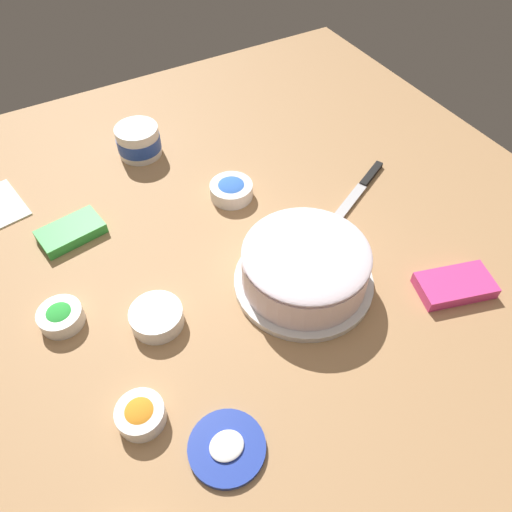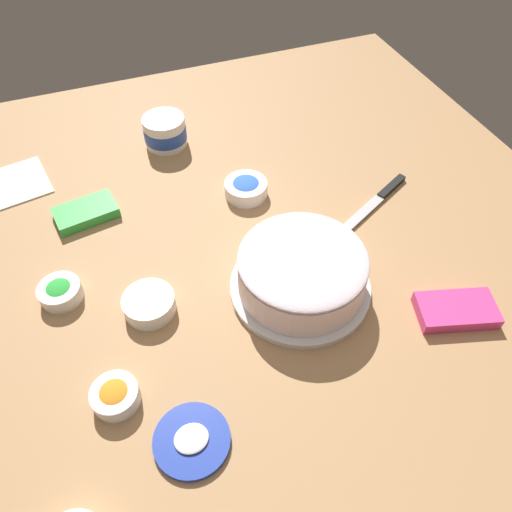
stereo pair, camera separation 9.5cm
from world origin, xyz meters
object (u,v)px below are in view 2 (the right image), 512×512
(candy_box_upper, at_px, (456,310))
(paper_napkin, at_px, (13,184))
(candy_box_lower, at_px, (86,212))
(sprinkle_bowl_yellow, at_px, (149,304))
(frosting_tub, at_px, (165,131))
(frosting_tub_lid, at_px, (192,440))
(sprinkle_bowl_orange, at_px, (115,395))
(spreading_knife, at_px, (380,197))
(frosted_cake, at_px, (302,273))
(sprinkle_bowl_blue, at_px, (246,188))
(sprinkle_bowl_green, at_px, (60,292))

(candy_box_upper, distance_m, paper_napkin, 1.00)
(candy_box_lower, height_order, candy_box_upper, candy_box_upper)
(sprinkle_bowl_yellow, height_order, paper_napkin, sprinkle_bowl_yellow)
(frosting_tub, distance_m, frosting_tub_lid, 0.77)
(sprinkle_bowl_yellow, height_order, sprinkle_bowl_orange, sprinkle_bowl_orange)
(spreading_knife, relative_size, sprinkle_bowl_orange, 2.83)
(frosted_cake, relative_size, frosting_tub_lid, 2.25)
(frosted_cake, bearing_deg, frosting_tub, -76.76)
(sprinkle_bowl_yellow, bearing_deg, candy_box_upper, 158.18)
(frosted_cake, distance_m, candy_box_upper, 0.29)
(frosting_tub, relative_size, frosting_tub_lid, 0.89)
(spreading_knife, bearing_deg, frosted_cake, 31.57)
(sprinkle_bowl_blue, height_order, candy_box_upper, sprinkle_bowl_blue)
(candy_box_upper, height_order, paper_napkin, candy_box_upper)
(spreading_knife, bearing_deg, sprinkle_bowl_orange, 22.78)
(sprinkle_bowl_blue, bearing_deg, sprinkle_bowl_orange, 47.08)
(sprinkle_bowl_orange, distance_m, candy_box_upper, 0.62)
(spreading_knife, xyz_separation_m, sprinkle_bowl_green, (0.70, 0.03, 0.01))
(sprinkle_bowl_orange, xyz_separation_m, sprinkle_bowl_green, (0.06, -0.24, -0.00))
(spreading_knife, xyz_separation_m, candy_box_upper, (0.03, 0.32, 0.01))
(candy_box_upper, bearing_deg, sprinkle_bowl_blue, -44.65)
(sprinkle_bowl_orange, bearing_deg, spreading_knife, -157.22)
(sprinkle_bowl_yellow, distance_m, candy_box_upper, 0.56)
(sprinkle_bowl_green, xyz_separation_m, paper_napkin, (0.07, -0.37, -0.01))
(frosting_tub_lid, distance_m, spreading_knife, 0.67)
(frosting_tub_lid, distance_m, candy_box_upper, 0.52)
(frosting_tub, xyz_separation_m, candy_box_upper, (-0.37, 0.70, -0.03))
(frosting_tub_lid, height_order, sprinkle_bowl_orange, sprinkle_bowl_orange)
(frosting_tub_lid, relative_size, sprinkle_bowl_yellow, 1.24)
(frosting_tub, height_order, spreading_knife, frosting_tub)
(sprinkle_bowl_orange, height_order, paper_napkin, sprinkle_bowl_orange)
(sprinkle_bowl_yellow, bearing_deg, sprinkle_bowl_blue, -139.35)
(frosted_cake, height_order, spreading_knife, frosted_cake)
(frosting_tub_lid, bearing_deg, sprinkle_bowl_orange, -48.48)
(sprinkle_bowl_yellow, bearing_deg, frosted_cake, 169.02)
(sprinkle_bowl_blue, bearing_deg, paper_napkin, -24.29)
(spreading_knife, xyz_separation_m, candy_box_lower, (0.63, -0.18, 0.01))
(frosting_tub, distance_m, sprinkle_bowl_blue, 0.28)
(sprinkle_bowl_orange, bearing_deg, frosting_tub_lid, 131.52)
(sprinkle_bowl_yellow, height_order, candy_box_lower, sprinkle_bowl_yellow)
(frosting_tub_lid, height_order, paper_napkin, frosting_tub_lid)
(frosted_cake, bearing_deg, candy_box_lower, -44.35)
(sprinkle_bowl_yellow, xyz_separation_m, candy_box_upper, (-0.52, 0.21, -0.01))
(sprinkle_bowl_orange, bearing_deg, sprinkle_bowl_yellow, -119.90)
(frosting_tub_lid, height_order, sprinkle_bowl_blue, sprinkle_bowl_blue)
(sprinkle_bowl_orange, relative_size, paper_napkin, 0.52)
(frosting_tub, bearing_deg, spreading_knife, 136.88)
(sprinkle_bowl_yellow, relative_size, paper_napkin, 0.64)
(frosted_cake, xyz_separation_m, paper_napkin, (0.50, -0.51, -0.05))
(spreading_knife, bearing_deg, sprinkle_bowl_yellow, 11.58)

